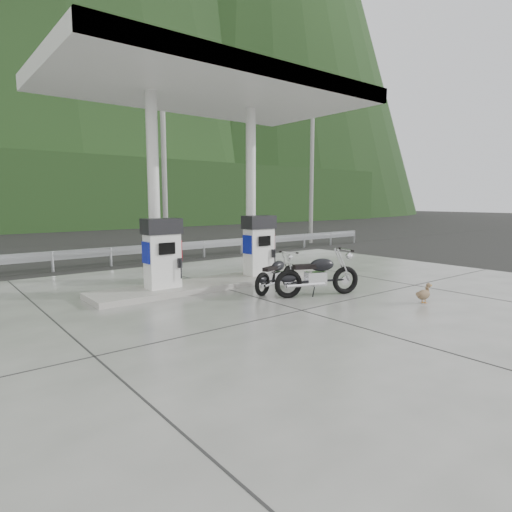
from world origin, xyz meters
TOP-DOWN VIEW (x-y plane):
  - ground at (0.00, 0.00)m, footprint 160.00×160.00m
  - forecourt_apron at (0.00, 0.00)m, footprint 18.00×14.00m
  - pump_island at (0.00, 2.50)m, footprint 7.00×1.40m
  - gas_pump_left at (-1.60, 2.50)m, footprint 0.95×0.55m
  - gas_pump_right at (1.60, 2.50)m, footprint 0.95×0.55m
  - canopy_column_left at (-1.60, 2.90)m, footprint 0.30×0.30m
  - canopy_column_right at (1.60, 2.90)m, footprint 0.30×0.30m
  - canopy_roof at (0.00, 2.50)m, footprint 8.50×5.00m
  - guardrail at (0.00, 8.00)m, footprint 26.00×0.16m
  - road at (0.00, 11.50)m, footprint 60.00×7.00m
  - utility_pole_b at (2.00, 9.50)m, footprint 0.22×0.22m
  - utility_pole_c at (11.00, 9.50)m, footprint 0.22×0.22m
  - tree_band at (0.00, 30.00)m, footprint 80.00×6.00m
  - motorcycle_left at (0.89, 0.88)m, footprint 1.92×1.11m
  - motorcycle_right at (1.34, -0.20)m, footprint 2.27×1.38m
  - duck at (2.73, -2.30)m, footprint 0.55×0.17m

SIDE VIEW (x-z plane):
  - ground at x=0.00m, z-range 0.00..0.00m
  - road at x=0.00m, z-range 0.00..0.01m
  - forecourt_apron at x=0.00m, z-range 0.00..0.02m
  - pump_island at x=0.00m, z-range 0.02..0.17m
  - duck at x=2.73m, z-range 0.02..0.41m
  - motorcycle_left at x=0.89m, z-range 0.02..0.89m
  - motorcycle_right at x=1.34m, z-range 0.02..1.05m
  - guardrail at x=0.00m, z-range 0.00..1.42m
  - gas_pump_left at x=-1.60m, z-range 0.17..1.97m
  - gas_pump_right at x=1.60m, z-range 0.17..1.97m
  - canopy_column_left at x=-1.60m, z-range 0.17..5.17m
  - canopy_column_right at x=1.60m, z-range 0.17..5.17m
  - tree_band at x=0.00m, z-range 0.00..6.00m
  - utility_pole_b at x=2.00m, z-range 0.00..8.00m
  - utility_pole_c at x=11.00m, z-range 0.00..8.00m
  - canopy_roof at x=0.00m, z-range 5.17..5.57m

